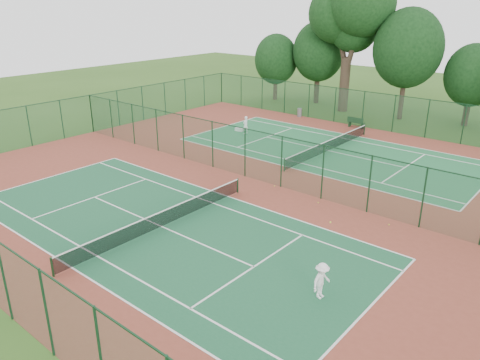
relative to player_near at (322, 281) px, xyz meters
name	(u,v)px	position (x,y,z in m)	size (l,w,h in m)	color
ground	(262,181)	(-10.01, 9.07, -0.82)	(120.00, 120.00, 0.00)	#31571B
red_pad	(262,181)	(-10.01, 9.07, -0.82)	(40.00, 36.00, 0.01)	brown
court_near	(162,227)	(-10.01, 0.07, -0.81)	(23.77, 10.97, 0.01)	#1B5634
court_far	(329,151)	(-10.01, 18.07, -0.81)	(23.77, 10.97, 0.01)	#216A3C
fence_north	(378,111)	(-10.01, 27.07, 0.94)	(40.00, 0.09, 3.50)	#194D31
fence_west	(91,113)	(-30.01, 9.07, 0.94)	(0.09, 36.00, 3.50)	#18482D
fence_divider	(263,157)	(-10.01, 9.07, 0.94)	(40.00, 0.09, 3.50)	#18482A
tennis_net_near	(162,218)	(-10.01, 0.07, -0.28)	(0.10, 12.90, 0.97)	#15391B
tennis_net_far	(329,145)	(-10.01, 18.07, -0.28)	(0.10, 12.90, 0.97)	#153A1E
player_near	(322,281)	(0.00, 0.00, 0.00)	(1.04, 0.60, 1.61)	white
player_far	(246,125)	(-18.61, 17.75, 0.01)	(0.60, 0.39, 1.64)	white
trash_bin	(300,113)	(-18.52, 26.67, -0.37)	(0.50, 0.50, 0.89)	gray
bench	(356,122)	(-11.83, 26.30, -0.28)	(1.67, 0.49, 1.03)	black
kit_bag	(239,130)	(-19.64, 18.05, -0.66)	(0.81, 0.30, 0.30)	silver
stray_ball_a	(318,203)	(-5.14, 8.34, -0.78)	(0.07, 0.07, 0.07)	#CCE034
stray_ball_b	(389,225)	(-0.59, 8.24, -0.78)	(0.08, 0.08, 0.08)	yellow
stray_ball_c	(275,186)	(-8.80, 8.84, -0.78)	(0.07, 0.07, 0.07)	#CDEA36
big_tree	(352,13)	(-16.29, 32.31, 9.48)	(9.48, 6.94, 14.56)	#35271D
evergreen_row	(407,118)	(-9.51, 33.32, -0.82)	(39.00, 5.00, 12.00)	black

